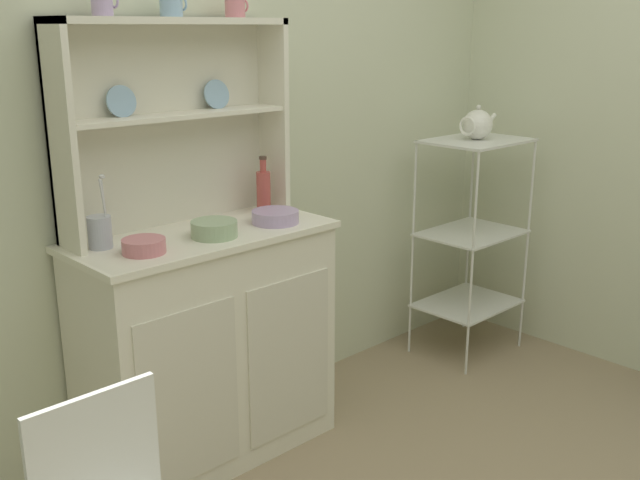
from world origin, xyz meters
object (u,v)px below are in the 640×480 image
object	(u,v)px
hutch_shelf_unit	(171,109)
jam_bottle	(264,190)
hutch_cabinet	(208,344)
cup_lilac_0	(102,2)
porcelain_teapot	(478,125)
bowl_mixing_large	(144,246)
bakers_rack	(472,225)
utensil_jar	(100,231)

from	to	relation	value
hutch_shelf_unit	jam_bottle	distance (m)	0.50
hutch_cabinet	cup_lilac_0	world-z (taller)	cup_lilac_0
jam_bottle	porcelain_teapot	xyz separation A→B (m)	(1.15, -0.20, 0.18)
hutch_shelf_unit	bowl_mixing_large	bearing A→B (deg)	-139.94
bakers_rack	porcelain_teapot	size ratio (longest dim) A/B	4.68
hutch_cabinet	utensil_jar	distance (m)	0.61
hutch_cabinet	hutch_shelf_unit	world-z (taller)	hutch_shelf_unit
hutch_shelf_unit	bowl_mixing_large	world-z (taller)	hutch_shelf_unit
bakers_rack	hutch_cabinet	bearing A→B (deg)	175.70
hutch_shelf_unit	cup_lilac_0	bearing A→B (deg)	-170.90
hutch_cabinet	hutch_shelf_unit	bearing A→B (deg)	90.00
hutch_shelf_unit	bakers_rack	size ratio (longest dim) A/B	0.83
bakers_rack	bowl_mixing_large	distance (m)	1.81
bakers_rack	jam_bottle	world-z (taller)	jam_bottle
bowl_mixing_large	jam_bottle	size ratio (longest dim) A/B	0.63
bakers_rack	cup_lilac_0	size ratio (longest dim) A/B	12.09
bowl_mixing_large	cup_lilac_0	bearing A→B (deg)	83.19
jam_bottle	porcelain_teapot	size ratio (longest dim) A/B	0.97
hutch_cabinet	cup_lilac_0	distance (m)	1.26
hutch_cabinet	porcelain_teapot	distance (m)	1.67
bakers_rack	porcelain_teapot	world-z (taller)	porcelain_teapot
hutch_cabinet	cup_lilac_0	size ratio (longest dim) A/B	10.75
bakers_rack	jam_bottle	distance (m)	1.22
cup_lilac_0	utensil_jar	bearing A→B (deg)	-155.31
hutch_cabinet	hutch_shelf_unit	distance (m)	0.88
utensil_jar	porcelain_teapot	xyz separation A→B (m)	(1.87, -0.19, 0.21)
cup_lilac_0	bowl_mixing_large	distance (m)	0.79
jam_bottle	utensil_jar	distance (m)	0.71
hutch_cabinet	utensil_jar	bearing A→B (deg)	167.77
hutch_shelf_unit	jam_bottle	xyz separation A→B (m)	(0.36, -0.08, -0.34)
porcelain_teapot	hutch_shelf_unit	bearing A→B (deg)	169.60
utensil_jar	porcelain_teapot	size ratio (longest dim) A/B	1.09
cup_lilac_0	jam_bottle	xyz separation A→B (m)	(0.62, -0.04, -0.70)
bakers_rack	hutch_shelf_unit	bearing A→B (deg)	169.61
bakers_rack	porcelain_teapot	distance (m)	0.49
bakers_rack	utensil_jar	xyz separation A→B (m)	(-1.87, 0.19, 0.28)
bowl_mixing_large	porcelain_teapot	size ratio (longest dim) A/B	0.61
bakers_rack	utensil_jar	world-z (taller)	utensil_jar
hutch_shelf_unit	utensil_jar	distance (m)	0.52
hutch_cabinet	hutch_shelf_unit	size ratio (longest dim) A/B	1.07
utensil_jar	bakers_rack	bearing A→B (deg)	-5.83
bakers_rack	bowl_mixing_large	size ratio (longest dim) A/B	7.62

